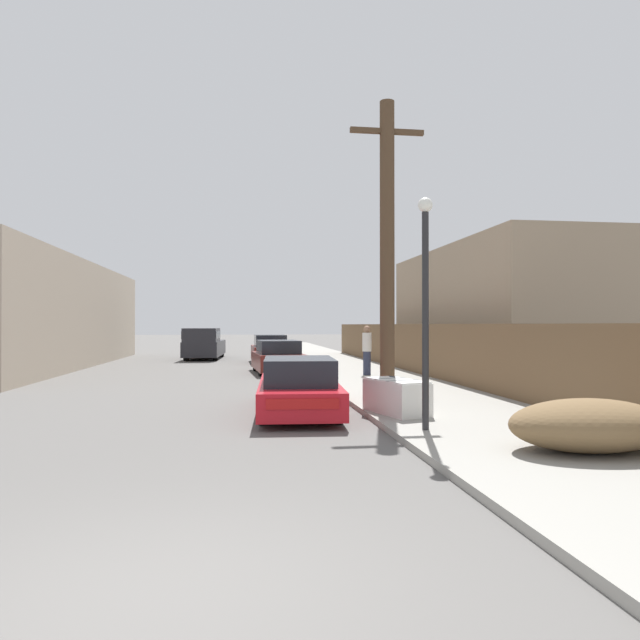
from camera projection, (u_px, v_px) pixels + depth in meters
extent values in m
plane|color=#595654|center=(160.00, 598.00, 4.09)|extent=(220.00, 220.00, 0.00)
cube|color=gray|center=(337.00, 363.00, 28.09)|extent=(4.20, 63.00, 0.12)
cube|color=silver|center=(396.00, 397.00, 11.88)|extent=(1.13, 1.76, 0.67)
cube|color=white|center=(396.00, 380.00, 11.88)|extent=(1.09, 1.69, 0.03)
cube|color=#333335|center=(392.00, 376.00, 12.43)|extent=(0.08, 0.20, 0.02)
cube|color=gray|center=(390.00, 378.00, 12.12)|extent=(0.73, 0.27, 0.01)
cube|color=gray|center=(402.00, 380.00, 11.66)|extent=(0.73, 0.27, 0.01)
cube|color=red|center=(298.00, 394.00, 12.68)|extent=(2.01, 4.68, 0.55)
cube|color=black|center=(299.00, 371.00, 12.28)|extent=(1.62, 2.29, 0.55)
cube|color=#B21414|center=(303.00, 404.00, 10.39)|extent=(1.34, 0.12, 0.19)
cylinder|color=black|center=(267.00, 391.00, 14.04)|extent=(0.24, 0.67, 0.66)
cylinder|color=black|center=(326.00, 390.00, 14.15)|extent=(0.24, 0.67, 0.66)
cylinder|color=black|center=(263.00, 408.00, 11.22)|extent=(0.24, 0.67, 0.66)
cylinder|color=black|center=(338.00, 407.00, 11.32)|extent=(0.24, 0.67, 0.66)
cube|color=#5B1E19|center=(278.00, 361.00, 23.14)|extent=(2.07, 4.13, 0.66)
cube|color=black|center=(278.00, 347.00, 22.99)|extent=(1.70, 2.35, 0.52)
cube|color=#B21414|center=(285.00, 361.00, 21.16)|extent=(1.41, 0.12, 0.23)
cylinder|color=black|center=(256.00, 363.00, 24.21)|extent=(0.24, 0.68, 0.67)
cylinder|color=black|center=(292.00, 363.00, 24.52)|extent=(0.24, 0.68, 0.67)
cylinder|color=black|center=(262.00, 367.00, 21.76)|extent=(0.24, 0.68, 0.67)
cylinder|color=black|center=(302.00, 367.00, 22.08)|extent=(0.24, 0.68, 0.67)
cube|color=#5B1E19|center=(270.00, 353.00, 29.26)|extent=(1.86, 4.05, 0.73)
cube|color=black|center=(270.00, 340.00, 29.10)|extent=(1.57, 2.28, 0.58)
cube|color=#B21414|center=(273.00, 353.00, 27.27)|extent=(1.38, 0.06, 0.26)
cylinder|color=black|center=(254.00, 356.00, 30.36)|extent=(0.21, 0.61, 0.61)
cylinder|color=black|center=(282.00, 356.00, 30.61)|extent=(0.21, 0.61, 0.61)
cylinder|color=black|center=(256.00, 359.00, 27.91)|extent=(0.21, 0.61, 0.61)
cylinder|color=black|center=(287.00, 358.00, 28.15)|extent=(0.21, 0.61, 0.61)
cube|color=#232328|center=(205.00, 348.00, 32.93)|extent=(2.23, 5.61, 0.83)
cube|color=#232328|center=(202.00, 335.00, 31.43)|extent=(1.94, 2.58, 0.74)
cube|color=black|center=(202.00, 335.00, 31.43)|extent=(1.97, 2.53, 0.41)
cylinder|color=black|center=(216.00, 353.00, 31.29)|extent=(0.31, 0.80, 0.79)
cylinder|color=black|center=(186.00, 353.00, 31.16)|extent=(0.31, 0.80, 0.79)
cylinder|color=black|center=(221.00, 350.00, 34.69)|extent=(0.31, 0.80, 0.79)
cylinder|color=black|center=(195.00, 351.00, 34.56)|extent=(0.31, 0.80, 0.79)
cylinder|color=#4C3826|center=(387.00, 251.00, 13.61)|extent=(0.35, 0.35, 7.20)
cube|color=#4C3826|center=(387.00, 131.00, 13.63)|extent=(1.80, 0.12, 0.12)
cylinder|color=#232326|center=(425.00, 321.00, 10.02)|extent=(0.12, 0.12, 3.83)
sphere|color=white|center=(425.00, 205.00, 10.04)|extent=(0.26, 0.26, 0.26)
ellipsoid|color=brown|center=(589.00, 425.00, 8.31)|extent=(2.40, 1.56, 0.76)
cube|color=brown|center=(413.00, 348.00, 22.21)|extent=(0.08, 31.31, 1.87)
cube|color=tan|center=(15.00, 314.00, 26.43)|extent=(7.00, 21.07, 4.89)
cube|color=gray|center=(510.00, 311.00, 23.03)|extent=(6.00, 12.32, 5.02)
cylinder|color=#282D42|center=(367.00, 363.00, 20.89)|extent=(0.28, 0.28, 0.87)
cylinder|color=beige|center=(367.00, 342.00, 20.90)|extent=(0.34, 0.34, 0.68)
sphere|color=#8C664C|center=(367.00, 329.00, 20.90)|extent=(0.26, 0.26, 0.26)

